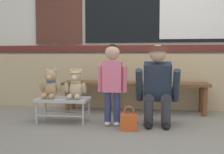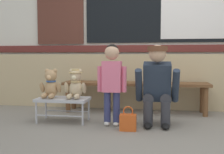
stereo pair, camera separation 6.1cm
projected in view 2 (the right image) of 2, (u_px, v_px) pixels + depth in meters
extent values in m
plane|color=gray|center=(154.00, 132.00, 3.02)|extent=(60.00, 60.00, 0.00)
cube|color=tan|center=(155.00, 81.00, 4.39)|extent=(7.93, 0.25, 0.85)
cube|color=silver|center=(156.00, 8.00, 4.81)|extent=(8.09, 0.20, 3.30)
cube|color=maroon|center=(156.00, 48.00, 4.75)|extent=(7.45, 0.04, 0.12)
cube|color=black|center=(156.00, 1.00, 4.69)|extent=(2.40, 0.03, 1.40)
cube|color=#562D23|center=(60.00, 3.00, 4.95)|extent=(0.84, 0.05, 1.43)
cube|color=brown|center=(134.00, 85.00, 3.93)|extent=(2.10, 0.11, 0.04)
cube|color=brown|center=(135.00, 84.00, 4.07)|extent=(2.10, 0.11, 0.04)
cube|color=brown|center=(136.00, 83.00, 4.22)|extent=(2.10, 0.11, 0.04)
cylinder|color=brown|center=(68.00, 98.00, 4.11)|extent=(0.07, 0.07, 0.40)
cylinder|color=brown|center=(74.00, 96.00, 4.38)|extent=(0.07, 0.07, 0.40)
cylinder|color=brown|center=(206.00, 102.00, 3.80)|extent=(0.07, 0.07, 0.40)
cylinder|color=brown|center=(202.00, 99.00, 4.07)|extent=(0.07, 0.07, 0.40)
cube|color=#BCBCC1|center=(63.00, 99.00, 3.49)|extent=(0.64, 0.36, 0.04)
cylinder|color=#BCBCC1|center=(36.00, 113.00, 3.40)|extent=(0.02, 0.02, 0.26)
cylinder|color=#BCBCC1|center=(46.00, 108.00, 3.70)|extent=(0.02, 0.02, 0.26)
cylinder|color=#BCBCC1|center=(83.00, 114.00, 3.31)|extent=(0.02, 0.02, 0.26)
cylinder|color=#BCBCC1|center=(89.00, 110.00, 3.60)|extent=(0.02, 0.02, 0.26)
cylinder|color=#BCBCC1|center=(59.00, 116.00, 3.36)|extent=(0.58, 0.02, 0.02)
cylinder|color=#BCBCC1|center=(67.00, 111.00, 3.65)|extent=(0.58, 0.02, 0.02)
ellipsoid|color=tan|center=(51.00, 89.00, 3.53)|extent=(0.17, 0.14, 0.22)
sphere|color=tan|center=(51.00, 76.00, 3.50)|extent=(0.15, 0.15, 0.15)
sphere|color=#F4C188|center=(49.00, 77.00, 3.45)|extent=(0.06, 0.06, 0.06)
sphere|color=tan|center=(47.00, 71.00, 3.52)|extent=(0.06, 0.06, 0.06)
ellipsoid|color=tan|center=(42.00, 87.00, 3.51)|extent=(0.06, 0.11, 0.16)
ellipsoid|color=tan|center=(44.00, 96.00, 3.43)|extent=(0.06, 0.15, 0.06)
sphere|color=tan|center=(55.00, 71.00, 3.50)|extent=(0.06, 0.06, 0.06)
ellipsoid|color=tan|center=(59.00, 88.00, 3.48)|extent=(0.06, 0.11, 0.16)
ellipsoid|color=tan|center=(52.00, 96.00, 3.41)|extent=(0.06, 0.15, 0.06)
torus|color=#335699|center=(51.00, 81.00, 3.51)|extent=(0.13, 0.13, 0.02)
ellipsoid|color=#CCB289|center=(76.00, 89.00, 3.48)|extent=(0.17, 0.14, 0.22)
sphere|color=#CCB289|center=(76.00, 76.00, 3.45)|extent=(0.15, 0.15, 0.15)
sphere|color=#FFEEBB|center=(74.00, 77.00, 3.40)|extent=(0.06, 0.06, 0.06)
sphere|color=#CCB289|center=(72.00, 71.00, 3.47)|extent=(0.06, 0.06, 0.06)
ellipsoid|color=#CCB289|center=(67.00, 88.00, 3.46)|extent=(0.06, 0.11, 0.16)
ellipsoid|color=#CCB289|center=(69.00, 96.00, 3.38)|extent=(0.06, 0.15, 0.06)
sphere|color=#CCB289|center=(80.00, 71.00, 3.45)|extent=(0.06, 0.06, 0.06)
ellipsoid|color=#CCB289|center=(84.00, 88.00, 3.43)|extent=(0.06, 0.11, 0.16)
ellipsoid|color=#CCB289|center=(77.00, 97.00, 3.36)|extent=(0.06, 0.15, 0.06)
torus|color=#D6B775|center=(76.00, 82.00, 3.46)|extent=(0.13, 0.13, 0.02)
cylinder|color=#D6B775|center=(76.00, 73.00, 3.46)|extent=(0.17, 0.17, 0.01)
cylinder|color=#D6B775|center=(76.00, 71.00, 3.45)|extent=(0.10, 0.10, 0.04)
cylinder|color=navy|center=(107.00, 107.00, 3.32)|extent=(0.08, 0.08, 0.36)
ellipsoid|color=silver|center=(107.00, 123.00, 3.31)|extent=(0.07, 0.12, 0.05)
cylinder|color=navy|center=(116.00, 107.00, 3.30)|extent=(0.08, 0.08, 0.36)
ellipsoid|color=silver|center=(116.00, 124.00, 3.30)|extent=(0.07, 0.12, 0.05)
cube|color=#E56B89|center=(112.00, 77.00, 3.28)|extent=(0.22, 0.15, 0.36)
cylinder|color=#E56B89|center=(100.00, 79.00, 3.31)|extent=(0.06, 0.06, 0.30)
cylinder|color=#E56B89|center=(124.00, 79.00, 3.26)|extent=(0.06, 0.06, 0.30)
sphere|color=tan|center=(112.00, 53.00, 3.26)|extent=(0.17, 0.17, 0.17)
sphere|color=black|center=(112.00, 51.00, 3.27)|extent=(0.16, 0.16, 0.16)
cylinder|color=#333338|center=(148.00, 114.00, 3.26)|extent=(0.11, 0.11, 0.30)
cylinder|color=#333338|center=(149.00, 98.00, 3.38)|extent=(0.13, 0.32, 0.13)
ellipsoid|color=black|center=(148.00, 126.00, 3.19)|extent=(0.09, 0.20, 0.06)
cylinder|color=#333338|center=(166.00, 114.00, 3.23)|extent=(0.11, 0.11, 0.30)
cylinder|color=#333338|center=(165.00, 98.00, 3.35)|extent=(0.13, 0.32, 0.13)
ellipsoid|color=black|center=(166.00, 126.00, 3.16)|extent=(0.09, 0.20, 0.06)
cube|color=#232D3D|center=(157.00, 81.00, 3.32)|extent=(0.32, 0.30, 0.47)
cylinder|color=#232D3D|center=(139.00, 85.00, 3.26)|extent=(0.08, 0.28, 0.40)
cylinder|color=#232D3D|center=(176.00, 86.00, 3.20)|extent=(0.08, 0.28, 0.40)
sphere|color=tan|center=(157.00, 53.00, 3.23)|extent=(0.20, 0.20, 0.20)
cylinder|color=brown|center=(158.00, 49.00, 3.23)|extent=(0.23, 0.23, 0.06)
cube|color=brown|center=(173.00, 92.00, 3.39)|extent=(0.10, 0.22, 0.16)
cube|color=#DB561E|center=(128.00, 122.00, 3.09)|extent=(0.18, 0.11, 0.18)
torus|color=#DB561E|center=(128.00, 111.00, 3.08)|extent=(0.11, 0.01, 0.11)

